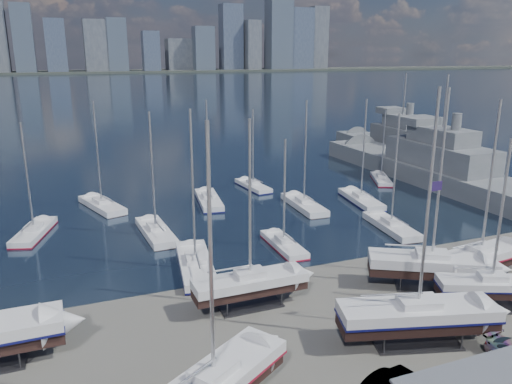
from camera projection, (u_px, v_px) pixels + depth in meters
name	position (u px, v px, depth m)	size (l,w,h in m)	color
ground	(360.00, 317.00, 38.82)	(1400.00, 1400.00, 0.00)	#605E59
water	(89.00, 87.00, 316.65)	(1400.00, 600.00, 0.40)	#192C3A
far_shore	(73.00, 72.00, 549.30)	(1400.00, 80.00, 2.20)	#2D332D
skyline	(62.00, 36.00, 530.82)	(639.14, 43.80, 107.69)	#475166
sailboat_cradle_2	(250.00, 283.00, 39.99)	(9.31, 2.67, 15.23)	#2D2D33
sailboat_cradle_3	(418.00, 315.00, 34.83)	(11.57, 6.06, 17.86)	#2D2D33
sailboat_cradle_4	(431.00, 265.00, 43.29)	(10.71, 7.84, 17.25)	#2D2D33
sailboat_cradle_5	(491.00, 286.00, 39.71)	(8.67, 5.54, 13.81)	#2D2D33
sailboat_cradle_6	(480.00, 258.00, 44.95)	(10.30, 3.92, 16.22)	#2D2D33
sailboat_moored_1	(34.00, 233.00, 56.30)	(5.09, 9.32, 13.43)	black
sailboat_moored_2	(102.00, 206.00, 66.11)	(5.58, 10.17, 14.80)	black
sailboat_moored_3	(196.00, 267.00, 47.37)	(4.54, 10.97, 15.91)	black
sailboat_moored_4	(156.00, 233.00, 56.20)	(3.19, 9.78, 14.58)	black
sailboat_moored_5	(209.00, 201.00, 68.44)	(4.10, 10.13, 14.72)	black
sailboat_moored_6	(284.00, 245.00, 52.68)	(2.45, 8.18, 12.17)	black
sailboat_moored_7	(304.00, 206.00, 66.37)	(3.24, 9.98, 14.89)	black
sailboat_moored_8	(253.00, 187.00, 76.09)	(3.17, 8.59, 12.56)	black
sailboat_moored_9	(391.00, 227.00, 58.10)	(3.76, 9.69, 14.25)	black
sailboat_moored_10	(361.00, 201.00, 68.79)	(4.22, 10.22, 14.83)	black
sailboat_moored_11	(381.00, 180.00, 80.21)	(5.43, 8.21, 11.98)	black
naval_ship_east	(438.00, 174.00, 78.44)	(8.99, 53.13, 18.77)	slate
naval_ship_west	(400.00, 148.00, 99.68)	(8.73, 42.08, 17.76)	slate
flagpole	(426.00, 246.00, 35.49)	(1.02, 0.12, 11.54)	white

